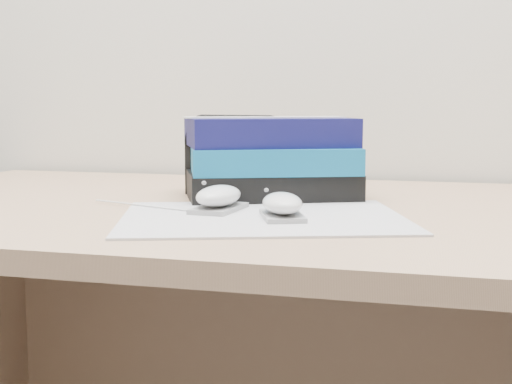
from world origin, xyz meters
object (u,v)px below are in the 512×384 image
(desk, at_px, (327,343))
(mouse_rear, at_px, (219,198))
(mouse_front, at_px, (282,205))
(pouch, at_px, (235,156))
(book_stack, at_px, (269,158))

(desk, bearing_deg, mouse_rear, -129.54)
(mouse_front, xyz_separation_m, pouch, (-0.14, 0.25, 0.05))
(mouse_rear, bearing_deg, book_stack, 81.75)
(mouse_front, relative_size, book_stack, 0.32)
(book_stack, distance_m, pouch, 0.07)
(mouse_rear, height_order, mouse_front, mouse_rear)
(pouch, bearing_deg, desk, -16.10)
(book_stack, xyz_separation_m, pouch, (-0.07, 0.02, 0.00))
(mouse_rear, height_order, pouch, pouch)
(mouse_rear, distance_m, pouch, 0.22)
(mouse_rear, height_order, book_stack, book_stack)
(book_stack, bearing_deg, pouch, 162.29)
(mouse_rear, relative_size, book_stack, 0.32)
(desk, height_order, pouch, pouch)
(mouse_front, distance_m, pouch, 0.29)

